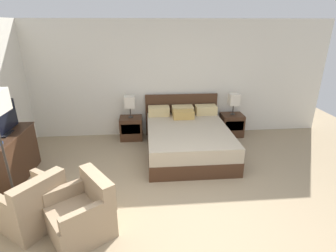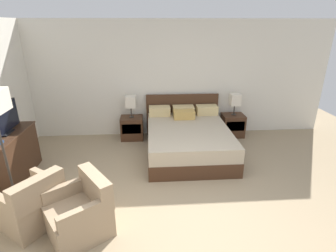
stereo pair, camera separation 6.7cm
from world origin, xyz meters
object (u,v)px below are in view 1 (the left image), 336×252
armchair_by_window (32,206)px  armchair_companion (83,214)px  table_lamp_left (130,102)px  bed (187,138)px  nightstand_right (232,125)px  nightstand_left (131,128)px  tv (1,121)px  dresser (9,157)px  table_lamp_right (234,100)px

armchair_by_window → armchair_companion: bearing=-16.8°
table_lamp_left → armchair_companion: size_ratio=0.51×
bed → nightstand_right: bed is taller
nightstand_right → armchair_companion: (-2.82, -2.90, 0.03)m
nightstand_left → tv: size_ratio=0.54×
dresser → tv: bearing=82.9°
table_lamp_right → dresser: 4.58m
armchair_companion → tv: bearing=136.4°
table_lamp_left → armchair_by_window: 2.99m
armchair_by_window → tv: bearing=123.4°
dresser → tv: tv is taller
armchair_by_window → armchair_companion: size_ratio=1.00×
dresser → armchair_by_window: 1.43m
bed → nightstand_left: size_ratio=4.02×
nightstand_left → armchair_companion: size_ratio=0.54×
nightstand_right → table_lamp_right: size_ratio=1.06×
nightstand_left → table_lamp_left: (-0.00, 0.00, 0.62)m
table_lamp_left → armchair_companion: bearing=-99.2°
tv → armchair_by_window: (0.79, -1.20, -0.76)m
nightstand_left → armchair_by_window: bearing=-113.1°
nightstand_left → nightstand_right: same height
bed → dresser: 3.21m
dresser → bed: bearing=13.8°
nightstand_left → armchair_by_window: size_ratio=0.54×
table_lamp_left → table_lamp_right: size_ratio=1.00×
table_lamp_left → tv: size_ratio=0.51×
table_lamp_left → dresser: 2.51m
table_lamp_right → nightstand_right: bearing=-90.0°
nightstand_right → armchair_companion: 4.05m
dresser → armchair_companion: (1.48, -1.38, -0.13)m
nightstand_left → bed: bearing=-32.7°
bed → armchair_by_window: size_ratio=2.18×
dresser → armchair_by_window: bearing=-56.0°
tv → nightstand_right: bearing=19.3°
bed → armchair_by_window: 3.03m
nightstand_right → armchair_companion: bearing=-134.2°
table_lamp_left → dresser: bearing=-141.9°
bed → nightstand_left: bed is taller
dresser → table_lamp_right: bearing=19.5°
nightstand_left → armchair_by_window: 2.93m
bed → nightstand_left: (-1.18, 0.76, -0.04)m
nightstand_left → nightstand_right: size_ratio=1.00×
nightstand_right → tv: bearing=-160.7°
table_lamp_left → armchair_companion: 3.00m
table_lamp_left → dresser: table_lamp_left is taller
table_lamp_left → armchair_companion: table_lamp_left is taller
tv → table_lamp_left: bearing=37.7°
bed → armchair_companion: (-1.65, -2.15, -0.02)m
armchair_companion → nightstand_right: bearing=45.8°
bed → table_lamp_left: 1.51m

